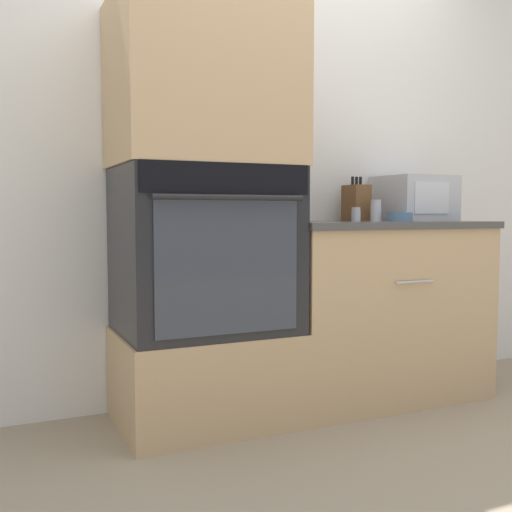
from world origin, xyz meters
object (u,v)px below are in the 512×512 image
wall_oven (205,250)px  condiment_jar_mid (356,214)px  microwave (414,199)px  bowl (400,217)px  knife_block (356,203)px  condiment_jar_near (376,211)px

wall_oven → condiment_jar_mid: (0.84, 0.03, 0.16)m
wall_oven → condiment_jar_mid: size_ratio=10.49×
microwave → bowl: (-0.23, -0.18, -0.10)m
microwave → knife_block: microwave is taller
microwave → condiment_jar_mid: 0.45m
condiment_jar_mid → bowl: bearing=-27.2°
condiment_jar_mid → wall_oven: bearing=-177.8°
condiment_jar_mid → condiment_jar_near: bearing=-6.8°
knife_block → microwave: bearing=-9.2°
microwave → condiment_jar_near: bearing=-164.5°
wall_oven → bowl: 1.05m
bowl → condiment_jar_mid: (-0.20, 0.10, 0.01)m
microwave → bowl: size_ratio=2.74×
microwave → knife_block: (-0.34, 0.06, -0.02)m
condiment_jar_near → condiment_jar_mid: condiment_jar_near is taller
bowl → wall_oven: bearing=176.2°
microwave → condiment_jar_near: size_ratio=3.24×
wall_oven → microwave: bearing=4.8°
knife_block → condiment_jar_mid: knife_block is taller
wall_oven → knife_block: wall_oven is taller
knife_block → condiment_jar_mid: size_ratio=3.27×
knife_block → bowl: 0.27m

